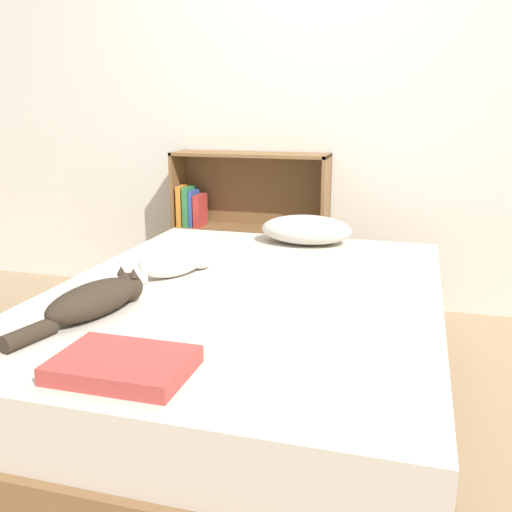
% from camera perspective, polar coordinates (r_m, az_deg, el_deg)
% --- Properties ---
extents(ground_plane, '(8.00, 8.00, 0.00)m').
position_cam_1_polar(ground_plane, '(2.53, -1.01, -14.87)').
color(ground_plane, '#997F60').
extents(wall_back, '(8.00, 0.06, 2.50)m').
position_cam_1_polar(wall_back, '(3.66, 5.97, 14.73)').
color(wall_back, silver).
rests_on(wall_back, ground_plane).
extents(bed, '(1.58, 2.09, 0.53)m').
position_cam_1_polar(bed, '(2.41, -1.03, -9.46)').
color(bed, brown).
rests_on(bed, ground_plane).
extents(pillow, '(0.49, 0.33, 0.15)m').
position_cam_1_polar(pillow, '(3.07, 5.06, 2.65)').
color(pillow, beige).
rests_on(pillow, bed).
extents(cat_light, '(0.33, 0.48, 0.16)m').
position_cam_1_polar(cat_light, '(2.51, -7.87, -0.24)').
color(cat_light, white).
rests_on(cat_light, bed).
extents(cat_dark, '(0.25, 0.60, 0.13)m').
position_cam_1_polar(cat_dark, '(2.10, -15.73, -4.20)').
color(cat_dark, '#33281E').
rests_on(cat_dark, bed).
extents(bookshelf, '(0.99, 0.26, 0.97)m').
position_cam_1_polar(bookshelf, '(3.71, -1.01, 3.09)').
color(bookshelf, brown).
rests_on(bookshelf, ground_plane).
extents(blanket_fold, '(0.38, 0.27, 0.05)m').
position_cam_1_polar(blanket_fold, '(1.66, -13.14, -10.56)').
color(blanket_fold, '#B2423D').
rests_on(blanket_fold, bed).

